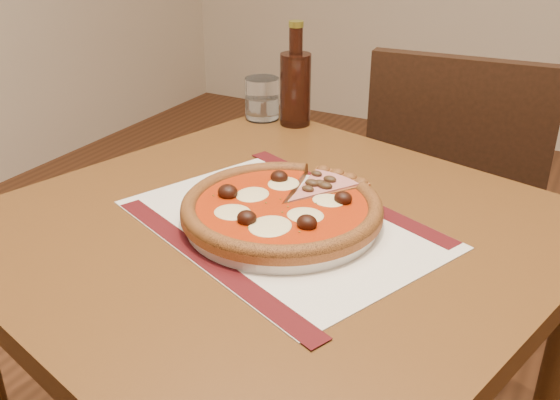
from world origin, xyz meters
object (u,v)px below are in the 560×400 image
at_px(chair_far, 454,196).
at_px(pizza, 282,206).
at_px(water_glass, 262,99).
at_px(bottle, 295,85).
at_px(table, 274,279).
at_px(plate, 282,218).

height_order(chair_far, pizza, chair_far).
relative_size(chair_far, pizza, 2.92).
bearing_deg(pizza, water_glass, 123.53).
relative_size(pizza, bottle, 1.38).
height_order(pizza, bottle, bottle).
relative_size(chair_far, bottle, 4.03).
xyz_separation_m(table, bottle, (-0.18, 0.42, 0.19)).
bearing_deg(water_glass, plate, -56.45).
height_order(plate, pizza, pizza).
xyz_separation_m(plate, bottle, (-0.19, 0.42, 0.07)).
xyz_separation_m(pizza, water_glass, (-0.28, 0.42, 0.01)).
distance_m(pizza, water_glass, 0.50).
relative_size(table, bottle, 4.45).
height_order(water_glass, bottle, bottle).
bearing_deg(bottle, plate, -65.03).
bearing_deg(pizza, table, -176.02).
distance_m(water_glass, bottle, 0.09).
distance_m(plate, bottle, 0.47).
relative_size(table, chair_far, 1.11).
bearing_deg(plate, table, -174.92).
distance_m(table, plate, 0.11).
distance_m(chair_far, pizza, 0.80).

